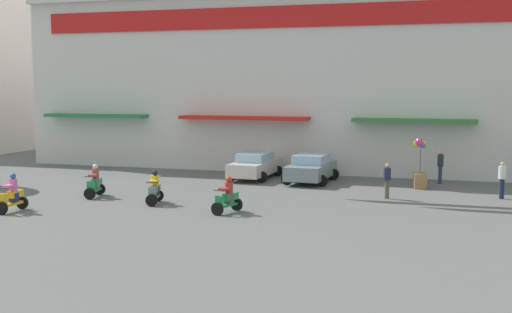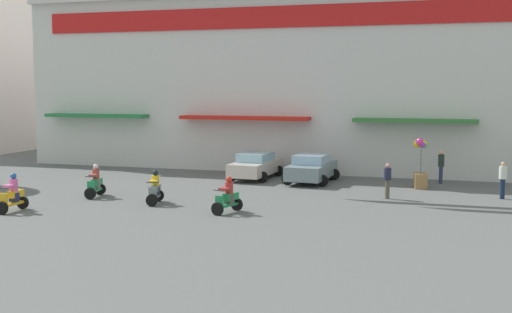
{
  "view_description": "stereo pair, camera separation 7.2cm",
  "coord_description": "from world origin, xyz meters",
  "px_view_note": "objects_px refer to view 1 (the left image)",
  "views": [
    {
      "loc": [
        7.57,
        -7.58,
        5.15
      ],
      "look_at": [
        0.1,
        16.08,
        2.5
      ],
      "focal_mm": 47.27,
      "sensor_mm": 36.0,
      "label": 1
    },
    {
      "loc": [
        7.64,
        -7.56,
        5.15
      ],
      "look_at": [
        0.1,
        16.08,
        2.5
      ],
      "focal_mm": 47.27,
      "sensor_mm": 36.0,
      "label": 2
    }
  ],
  "objects_px": {
    "pedestrian_3": "(440,164)",
    "pedestrian_4": "(502,178)",
    "pedestrian_2": "(387,179)",
    "parked_car_1": "(311,168)",
    "scooter_rider_8": "(228,198)",
    "parked_car_0": "(255,165)",
    "scooter_rider_4": "(12,196)",
    "scooter_rider_7": "(95,184)",
    "scooter_rider_9": "(155,190)",
    "balloon_vendor_cart": "(420,168)"
  },
  "relations": [
    {
      "from": "pedestrian_3",
      "to": "pedestrian_4",
      "type": "height_order",
      "value": "pedestrian_3"
    },
    {
      "from": "pedestrian_2",
      "to": "pedestrian_4",
      "type": "xyz_separation_m",
      "value": [
        4.97,
        1.54,
        0.05
      ]
    },
    {
      "from": "parked_car_1",
      "to": "scooter_rider_8",
      "type": "xyz_separation_m",
      "value": [
        -1.29,
        -9.38,
        -0.16
      ]
    },
    {
      "from": "scooter_rider_8",
      "to": "pedestrian_2",
      "type": "distance_m",
      "value": 7.87
    },
    {
      "from": "parked_car_0",
      "to": "pedestrian_2",
      "type": "height_order",
      "value": "pedestrian_2"
    },
    {
      "from": "parked_car_0",
      "to": "parked_car_1",
      "type": "bearing_deg",
      "value": -7.77
    },
    {
      "from": "parked_car_0",
      "to": "scooter_rider_4",
      "type": "relative_size",
      "value": 2.84
    },
    {
      "from": "scooter_rider_4",
      "to": "pedestrian_3",
      "type": "distance_m",
      "value": 21.02
    },
    {
      "from": "parked_car_0",
      "to": "scooter_rider_7",
      "type": "bearing_deg",
      "value": -123.01
    },
    {
      "from": "parked_car_1",
      "to": "pedestrian_4",
      "type": "distance_m",
      "value": 9.73
    },
    {
      "from": "parked_car_0",
      "to": "pedestrian_3",
      "type": "xyz_separation_m",
      "value": [
        9.79,
        1.07,
        0.28
      ]
    },
    {
      "from": "parked_car_0",
      "to": "pedestrian_3",
      "type": "bearing_deg",
      "value": 6.26
    },
    {
      "from": "scooter_rider_8",
      "to": "pedestrian_2",
      "type": "bearing_deg",
      "value": 43.19
    },
    {
      "from": "scooter_rider_7",
      "to": "scooter_rider_8",
      "type": "distance_m",
      "value": 7.38
    },
    {
      "from": "parked_car_0",
      "to": "scooter_rider_7",
      "type": "distance_m",
      "value": 9.54
    },
    {
      "from": "parked_car_1",
      "to": "scooter_rider_8",
      "type": "bearing_deg",
      "value": -97.85
    },
    {
      "from": "scooter_rider_7",
      "to": "pedestrian_2",
      "type": "bearing_deg",
      "value": 15.45
    },
    {
      "from": "parked_car_1",
      "to": "scooter_rider_8",
      "type": "relative_size",
      "value": 2.8
    },
    {
      "from": "scooter_rider_9",
      "to": "balloon_vendor_cart",
      "type": "xyz_separation_m",
      "value": [
        10.65,
        8.04,
        0.42
      ]
    },
    {
      "from": "parked_car_1",
      "to": "parked_car_0",
      "type": "bearing_deg",
      "value": 172.23
    },
    {
      "from": "scooter_rider_4",
      "to": "scooter_rider_7",
      "type": "height_order",
      "value": "scooter_rider_4"
    },
    {
      "from": "parked_car_0",
      "to": "balloon_vendor_cart",
      "type": "xyz_separation_m",
      "value": [
        8.88,
        -0.75,
        0.28
      ]
    },
    {
      "from": "pedestrian_2",
      "to": "balloon_vendor_cart",
      "type": "bearing_deg",
      "value": 72.06
    },
    {
      "from": "parked_car_1",
      "to": "scooter_rider_7",
      "type": "distance_m",
      "value": 11.34
    },
    {
      "from": "pedestrian_2",
      "to": "scooter_rider_8",
      "type": "bearing_deg",
      "value": -136.81
    },
    {
      "from": "scooter_rider_8",
      "to": "pedestrian_4",
      "type": "relative_size",
      "value": 0.9
    },
    {
      "from": "scooter_rider_7",
      "to": "pedestrian_3",
      "type": "distance_m",
      "value": 17.53
    },
    {
      "from": "scooter_rider_9",
      "to": "pedestrian_3",
      "type": "relative_size",
      "value": 0.84
    },
    {
      "from": "pedestrian_4",
      "to": "balloon_vendor_cart",
      "type": "xyz_separation_m",
      "value": [
        -3.77,
        2.15,
        0.05
      ]
    },
    {
      "from": "parked_car_0",
      "to": "scooter_rider_4",
      "type": "height_order",
      "value": "scooter_rider_4"
    },
    {
      "from": "scooter_rider_4",
      "to": "pedestrian_4",
      "type": "xyz_separation_m",
      "value": [
        19.16,
        9.28,
        0.32
      ]
    },
    {
      "from": "parked_car_1",
      "to": "pedestrian_4",
      "type": "xyz_separation_m",
      "value": [
        9.41,
        -2.46,
        0.21
      ]
    },
    {
      "from": "scooter_rider_8",
      "to": "pedestrian_3",
      "type": "bearing_deg",
      "value": 54.26
    },
    {
      "from": "balloon_vendor_cart",
      "to": "pedestrian_2",
      "type": "bearing_deg",
      "value": -107.94
    },
    {
      "from": "pedestrian_2",
      "to": "pedestrian_3",
      "type": "xyz_separation_m",
      "value": [
        2.11,
        5.52,
        0.09
      ]
    },
    {
      "from": "scooter_rider_8",
      "to": "scooter_rider_4",
      "type": "bearing_deg",
      "value": -164.36
    },
    {
      "from": "scooter_rider_7",
      "to": "scooter_rider_4",
      "type": "bearing_deg",
      "value": -107.38
    },
    {
      "from": "scooter_rider_4",
      "to": "scooter_rider_7",
      "type": "distance_m",
      "value": 4.39
    },
    {
      "from": "scooter_rider_4",
      "to": "pedestrian_2",
      "type": "xyz_separation_m",
      "value": [
        14.2,
        7.75,
        0.28
      ]
    },
    {
      "from": "parked_car_1",
      "to": "pedestrian_4",
      "type": "height_order",
      "value": "pedestrian_4"
    },
    {
      "from": "pedestrian_4",
      "to": "balloon_vendor_cart",
      "type": "bearing_deg",
      "value": 150.29
    },
    {
      "from": "scooter_rider_9",
      "to": "scooter_rider_7",
      "type": "bearing_deg",
      "value": 166.93
    },
    {
      "from": "scooter_rider_8",
      "to": "balloon_vendor_cart",
      "type": "distance_m",
      "value": 11.42
    },
    {
      "from": "parked_car_0",
      "to": "pedestrian_4",
      "type": "height_order",
      "value": "pedestrian_4"
    },
    {
      "from": "scooter_rider_4",
      "to": "pedestrian_2",
      "type": "height_order",
      "value": "pedestrian_2"
    },
    {
      "from": "pedestrian_3",
      "to": "scooter_rider_9",
      "type": "bearing_deg",
      "value": -139.53
    },
    {
      "from": "pedestrian_2",
      "to": "balloon_vendor_cart",
      "type": "relative_size",
      "value": 0.64
    },
    {
      "from": "pedestrian_4",
      "to": "balloon_vendor_cart",
      "type": "height_order",
      "value": "balloon_vendor_cart"
    },
    {
      "from": "pedestrian_2",
      "to": "pedestrian_3",
      "type": "height_order",
      "value": "pedestrian_3"
    },
    {
      "from": "parked_car_0",
      "to": "scooter_rider_8",
      "type": "relative_size",
      "value": 2.92
    }
  ]
}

